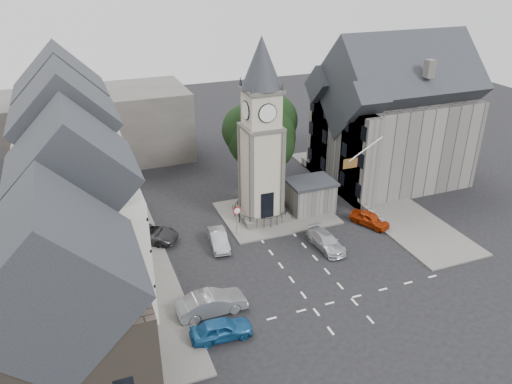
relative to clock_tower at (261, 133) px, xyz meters
name	(u,v)px	position (x,y,z in m)	size (l,w,h in m)	color
ground	(298,262)	(0.00, -7.99, -8.12)	(120.00, 120.00, 0.00)	black
pavement_west	(127,254)	(-12.50, -1.99, -8.05)	(6.00, 30.00, 0.14)	#595651
pavement_east	(372,195)	(12.00, 0.01, -8.05)	(6.00, 26.00, 0.14)	#595651
central_island	(276,213)	(1.50, 0.01, -8.04)	(10.00, 8.00, 0.16)	#595651
road_markings	(332,303)	(0.00, -13.49, -8.12)	(20.00, 8.00, 0.01)	silver
clock_tower	(261,133)	(0.00, 0.00, 0.00)	(4.86, 4.86, 16.25)	#4C4944
stone_shelter	(310,196)	(4.80, -0.49, -6.57)	(4.30, 3.30, 3.08)	#55534F
town_tree	(261,126)	(2.00, 5.01, -1.15)	(7.20, 7.20, 10.80)	black
warning_sign_post	(237,216)	(-3.20, -2.56, -6.09)	(0.70, 0.19, 2.85)	black
terrace_pink	(69,143)	(-15.50, 8.01, -1.54)	(8.10, 7.60, 12.80)	tan
terrace_cream	(74,176)	(-15.50, 0.01, -1.54)	(8.10, 7.60, 12.80)	#EFDFC8
terrace_tudor	(82,230)	(-15.50, -7.99, -1.93)	(8.10, 7.60, 12.00)	silver
building_sw_stone	(65,338)	(-17.00, -16.99, -2.77)	(8.60, 7.60, 10.40)	#463D34
backdrop_west	(100,126)	(-12.00, 20.01, -4.12)	(20.00, 10.00, 8.00)	#4C4944
east_building	(391,123)	(15.59, 3.01, -1.86)	(14.40, 11.40, 12.60)	#55534F
east_boundary_wall	(337,188)	(9.20, 2.01, -7.67)	(0.40, 16.00, 0.90)	#55534F
flagpole	(366,149)	(8.00, -3.99, -1.12)	(3.68, 0.10, 2.74)	white
car_west_blue	(221,329)	(-8.27, -13.99, -7.44)	(1.60, 3.98, 1.36)	#184F85
car_west_silver	(212,303)	(-8.14, -11.42, -7.33)	(1.66, 4.77, 1.57)	gray
car_west_grey	(148,234)	(-10.47, -0.55, -7.41)	(2.35, 5.10, 1.42)	#2C2C2F
car_island_silver	(218,240)	(-5.19, -3.49, -7.48)	(1.35, 3.87, 1.27)	gray
car_island_east	(326,241)	(3.01, -6.95, -7.50)	(1.74, 4.29, 1.24)	#B4B8BC
car_east_red	(370,219)	(8.50, -4.99, -7.50)	(1.47, 3.66, 1.25)	#9C2908
pedestrian	(361,189)	(10.67, -0.02, -7.17)	(0.69, 0.45, 1.90)	beige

